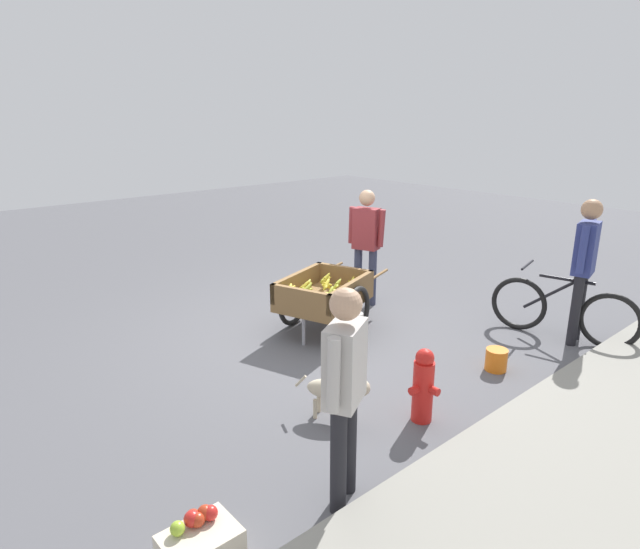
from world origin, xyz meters
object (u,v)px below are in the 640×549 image
at_px(dog, 336,390).
at_px(plastic_bucket, 496,360).
at_px(bystander_person, 345,381).
at_px(cyclist_person, 585,258).
at_px(bicycle, 562,310).
at_px(fire_hydrant, 423,385).
at_px(apple_crate, 200,544).
at_px(vendor_person, 366,237).
at_px(fruit_cart, 323,297).

distance_m(dog, plastic_bucket, 1.93).
height_order(plastic_bucket, bystander_person, bystander_person).
xyz_separation_m(cyclist_person, bystander_person, (3.86, 0.19, -0.09)).
height_order(bicycle, fire_hydrant, bicycle).
bearing_deg(fire_hydrant, apple_crate, 3.25).
distance_m(vendor_person, plastic_bucket, 2.50).
height_order(vendor_person, plastic_bucket, vendor_person).
bearing_deg(fruit_cart, cyclist_person, 133.07).
xyz_separation_m(plastic_bucket, bystander_person, (2.54, 0.38, 0.80)).
height_order(vendor_person, fire_hydrant, vendor_person).
bearing_deg(vendor_person, apple_crate, 32.68).
distance_m(cyclist_person, apple_crate, 4.95).
relative_size(fruit_cart, plastic_bucket, 7.86).
bearing_deg(apple_crate, cyclist_person, -179.67).
xyz_separation_m(fruit_cart, apple_crate, (2.87, 2.17, -0.31)).
distance_m(cyclist_person, dog, 3.34).
bearing_deg(bystander_person, dog, -129.73).
relative_size(vendor_person, cyclist_person, 0.95).
distance_m(bicycle, bystander_person, 3.88).
bearing_deg(vendor_person, dog, 39.71).
bearing_deg(apple_crate, fire_hydrant, -176.75).
bearing_deg(plastic_bucket, cyclist_person, 171.70).
xyz_separation_m(vendor_person, bicycle, (-0.87, 2.37, -0.59)).
bearing_deg(fruit_cart, dog, 51.90).
bearing_deg(cyclist_person, dog, -10.75).
xyz_separation_m(fruit_cart, bystander_person, (1.86, 2.33, 0.47)).
xyz_separation_m(bicycle, apple_crate, (4.83, 0.18, -0.22)).
relative_size(fruit_cart, fire_hydrant, 2.70).
bearing_deg(dog, vendor_person, -140.29).
height_order(fruit_cart, plastic_bucket, fruit_cart).
distance_m(fruit_cart, bicycle, 2.80).
relative_size(bicycle, fire_hydrant, 2.43).
distance_m(dog, apple_crate, 1.79).
distance_m(fruit_cart, dog, 1.95).
bearing_deg(cyclist_person, bystander_person, 2.78).
bearing_deg(dog, fire_hydrant, 136.66).
bearing_deg(vendor_person, cyclist_person, 109.81).
height_order(cyclist_person, fire_hydrant, cyclist_person).
distance_m(fruit_cart, apple_crate, 3.61).
bearing_deg(plastic_bucket, fire_hydrant, 4.15).
bearing_deg(dog, bystander_person, 50.27).
distance_m(bicycle, fire_hydrant, 2.62).
relative_size(fire_hydrant, plastic_bucket, 2.91).
height_order(dog, bystander_person, bystander_person).
distance_m(apple_crate, bystander_person, 1.29).
relative_size(cyclist_person, dog, 2.84).
relative_size(bicycle, cyclist_person, 0.98).
xyz_separation_m(dog, bystander_person, (0.66, 0.80, 0.65)).
bearing_deg(fire_hydrant, bystander_person, 13.31).
bearing_deg(dog, apple_crate, 20.88).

